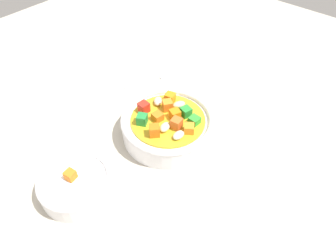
# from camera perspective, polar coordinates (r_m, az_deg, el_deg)

# --- Properties ---
(ground_plane) EXTENTS (1.40, 1.40, 0.02)m
(ground_plane) POSITION_cam_1_polar(r_m,az_deg,el_deg) (0.60, 0.00, -2.14)
(ground_plane) COLOR #BAB2A0
(soup_bowl_main) EXTENTS (0.18, 0.18, 0.06)m
(soup_bowl_main) POSITION_cam_1_polar(r_m,az_deg,el_deg) (0.57, -0.00, 0.28)
(soup_bowl_main) COLOR white
(soup_bowl_main) RESTS_ON ground_plane
(spoon) EXTENTS (0.10, 0.21, 0.01)m
(spoon) POSITION_cam_1_polar(r_m,az_deg,el_deg) (0.72, -1.77, 9.02)
(spoon) COLOR silver
(spoon) RESTS_ON ground_plane
(side_bowl_small) EXTENTS (0.12, 0.12, 0.05)m
(side_bowl_small) POSITION_cam_1_polar(r_m,az_deg,el_deg) (0.52, -16.74, -10.21)
(side_bowl_small) COLOR white
(side_bowl_small) RESTS_ON ground_plane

